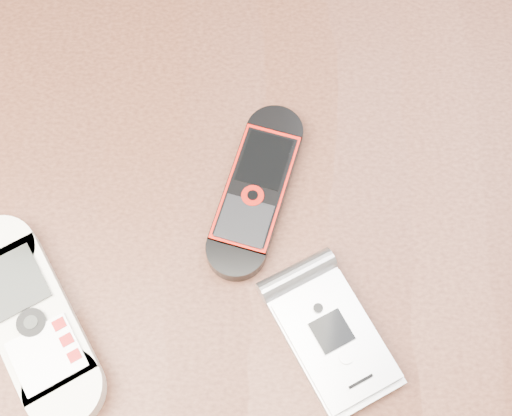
% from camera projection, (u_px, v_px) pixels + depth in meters
% --- Properties ---
extents(ground, '(4.00, 4.00, 0.00)m').
position_uv_depth(ground, '(253.00, 387.00, 1.18)').
color(ground, '#472B19').
rests_on(ground, ground).
extents(table, '(1.20, 0.80, 0.75)m').
position_uv_depth(table, '(250.00, 263.00, 0.59)').
color(table, black).
rests_on(table, ground).
extents(nokia_white, '(0.12, 0.15, 0.02)m').
position_uv_depth(nokia_white, '(31.00, 318.00, 0.45)').
color(nokia_white, white).
rests_on(nokia_white, table).
extents(nokia_black_red, '(0.08, 0.14, 0.01)m').
position_uv_depth(nokia_black_red, '(256.00, 189.00, 0.49)').
color(nokia_black_red, black).
rests_on(nokia_black_red, table).
extents(motorola_razr, '(0.10, 0.12, 0.02)m').
position_uv_depth(motorola_razr, '(333.00, 338.00, 0.45)').
color(motorola_razr, silver).
rests_on(motorola_razr, table).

